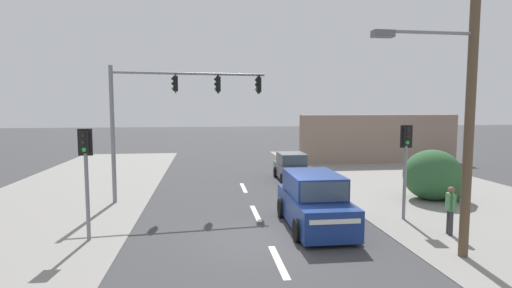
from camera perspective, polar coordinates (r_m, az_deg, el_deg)
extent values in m
plane|color=#3A3A3D|center=(13.29, 1.62, -13.25)|extent=(140.00, 140.00, 0.00)
cube|color=silver|center=(11.44, 3.24, -16.40)|extent=(0.20, 2.40, 0.01)
cube|color=silver|center=(16.13, -0.05, -9.85)|extent=(0.20, 2.40, 0.01)
cube|color=silver|center=(20.96, -1.79, -6.26)|extent=(0.20, 2.40, 0.01)
cube|color=gray|center=(18.61, 29.40, -8.45)|extent=(10.00, 44.00, 0.02)
cube|color=gray|center=(18.19, -28.48, -8.72)|extent=(8.00, 40.00, 0.02)
cylinder|color=brown|center=(12.40, 28.29, 4.99)|extent=(0.26, 0.26, 8.60)
cylinder|color=slate|center=(11.83, 23.52, 14.41)|extent=(2.60, 0.15, 0.09)
cube|color=#595B60|center=(11.20, 17.66, 14.77)|extent=(0.57, 0.29, 0.18)
cylinder|color=slate|center=(18.41, -19.78, 1.21)|extent=(0.18, 0.18, 6.00)
cylinder|color=slate|center=(18.35, -9.30, 9.88)|extent=(6.78, 0.81, 0.11)
cube|color=black|center=(18.28, -11.43, 8.45)|extent=(0.23, 0.28, 0.68)
cube|color=black|center=(18.28, -11.43, 8.45)|extent=(0.09, 0.44, 0.84)
sphere|color=black|center=(18.29, -11.82, 9.13)|extent=(0.13, 0.13, 0.13)
sphere|color=black|center=(18.28, -11.81, 8.44)|extent=(0.13, 0.13, 0.13)
sphere|color=green|center=(18.27, -11.79, 7.75)|extent=(0.13, 0.13, 0.13)
cube|color=black|center=(18.44, -5.44, 8.51)|extent=(0.23, 0.28, 0.68)
cube|color=black|center=(18.44, -5.44, 8.51)|extent=(0.09, 0.44, 0.84)
sphere|color=black|center=(18.44, -5.82, 9.19)|extent=(0.13, 0.13, 0.13)
sphere|color=black|center=(18.43, -5.81, 8.50)|extent=(0.13, 0.13, 0.13)
sphere|color=green|center=(18.42, -5.80, 7.82)|extent=(0.13, 0.13, 0.13)
cube|color=black|center=(18.80, 0.39, 8.47)|extent=(0.23, 0.28, 0.68)
cube|color=black|center=(18.80, 0.39, 8.47)|extent=(0.09, 0.44, 0.84)
sphere|color=black|center=(18.78, 0.03, 9.15)|extent=(0.13, 0.13, 0.13)
sphere|color=black|center=(18.77, 0.03, 8.48)|extent=(0.13, 0.13, 0.13)
sphere|color=green|center=(18.76, 0.03, 7.81)|extent=(0.13, 0.13, 0.13)
cylinder|color=slate|center=(15.94, 20.47, -5.23)|extent=(0.12, 0.12, 2.80)
cube|color=black|center=(15.72, 20.68, 1.02)|extent=(0.28, 0.23, 0.68)
cube|color=black|center=(15.72, 20.68, 1.02)|extent=(0.44, 0.09, 0.84)
sphere|color=black|center=(15.59, 20.87, 1.79)|extent=(0.13, 0.13, 0.13)
sphere|color=black|center=(15.61, 20.84, 0.98)|extent=(0.13, 0.13, 0.13)
sphere|color=green|center=(15.63, 20.81, 0.18)|extent=(0.13, 0.13, 0.13)
cylinder|color=slate|center=(13.71, -22.95, -7.02)|extent=(0.12, 0.12, 2.80)
cube|color=black|center=(13.46, -23.22, 0.24)|extent=(0.27, 0.21, 0.68)
cube|color=black|center=(13.46, -23.22, 0.24)|extent=(0.44, 0.06, 0.84)
sphere|color=black|center=(13.33, -23.42, 1.13)|extent=(0.13, 0.13, 0.13)
sphere|color=black|center=(13.35, -23.39, 0.19)|extent=(0.13, 0.13, 0.13)
sphere|color=green|center=(13.37, -23.35, -0.75)|extent=(0.13, 0.13, 0.13)
ellipsoid|color=#2D5B33|center=(19.84, 23.88, -4.05)|extent=(2.60, 2.34, 2.29)
ellipsoid|color=#2D5B33|center=(19.96, 26.18, -5.26)|extent=(1.43, 1.30, 1.49)
cube|color=gray|center=(31.34, 17.16, 0.71)|extent=(12.00, 1.00, 3.60)
cube|color=slate|center=(23.18, 5.24, -3.88)|extent=(1.60, 3.60, 0.76)
cube|color=slate|center=(23.37, 5.10, -2.07)|extent=(1.48, 1.90, 0.64)
cube|color=#384756|center=(22.43, 5.63, -2.39)|extent=(1.36, 0.06, 0.54)
cube|color=#384756|center=(24.31, 4.61, -1.78)|extent=(1.33, 0.06, 0.51)
cube|color=white|center=(21.41, 6.30, -4.21)|extent=(1.36, 0.04, 0.14)
cylinder|color=black|center=(22.34, 7.87, -4.81)|extent=(0.18, 0.60, 0.60)
cylinder|color=black|center=(21.98, 3.82, -4.94)|extent=(0.18, 0.60, 0.60)
cylinder|color=black|center=(24.47, 6.51, -3.90)|extent=(0.18, 0.60, 0.60)
cylinder|color=black|center=(24.14, 2.81, -4.00)|extent=(0.18, 0.60, 0.60)
cube|color=navy|center=(14.35, 8.36, -9.24)|extent=(1.87, 4.51, 1.00)
cube|color=navy|center=(14.34, 8.20, -5.64)|extent=(1.74, 2.71, 0.76)
cube|color=#384756|center=(13.05, 9.78, -6.77)|extent=(1.58, 0.07, 0.65)
cube|color=#384756|center=(15.65, 6.89, -4.69)|extent=(1.55, 0.07, 0.61)
cube|color=white|center=(12.20, 11.24, -10.84)|extent=(1.56, 0.05, 0.14)
cylinder|color=black|center=(13.43, 13.82, -11.59)|extent=(0.22, 0.72, 0.72)
cylinder|color=black|center=(12.91, 5.98, -12.16)|extent=(0.22, 0.72, 0.72)
cylinder|color=black|center=(15.97, 10.24, -8.77)|extent=(0.22, 0.72, 0.72)
cylinder|color=black|center=(15.53, 3.66, -9.10)|extent=(0.22, 0.72, 0.72)
cylinder|color=#333338|center=(14.77, 26.07, -10.18)|extent=(0.14, 0.14, 0.84)
cylinder|color=#333338|center=(14.93, 25.83, -10.00)|extent=(0.14, 0.14, 0.84)
cube|color=#47844C|center=(14.69, 26.06, -7.45)|extent=(0.29, 0.40, 0.56)
sphere|color=brown|center=(14.61, 26.13, -5.92)|extent=(0.22, 0.22, 0.22)
cylinder|color=#47844C|center=(14.47, 26.39, -7.65)|extent=(0.09, 0.09, 0.54)
cylinder|color=#47844C|center=(14.90, 25.74, -7.26)|extent=(0.09, 0.09, 0.54)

